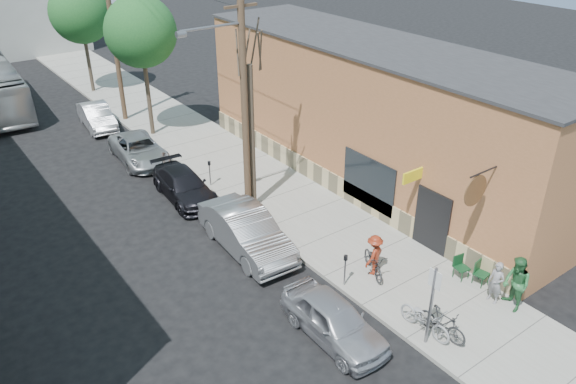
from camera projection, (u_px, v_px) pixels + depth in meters
ground at (280, 300)px, 19.35m from camera, size 120.00×120.00×0.00m
sidewalk at (223, 160)px, 29.34m from camera, size 4.50×58.00×0.15m
cafe_building at (373, 115)px, 26.04m from camera, size 6.60×20.20×6.61m
sign_post at (432, 299)px, 16.55m from camera, size 0.07×0.45×2.80m
parking_meter_near at (345, 265)px, 19.50m from camera, size 0.14×0.14×1.24m
parking_meter_far at (210, 169)px, 26.24m from camera, size 0.14×0.14×1.24m
utility_pole_near at (243, 94)px, 22.11m from camera, size 3.57×0.28×10.00m
utility_pole_far at (113, 33)px, 32.01m from camera, size 1.80×0.28×10.00m
tree_bare at (252, 140)px, 23.37m from camera, size 0.24×0.24×6.36m
tree_leafy_mid at (141, 32)px, 29.65m from camera, size 3.82×3.82×7.68m
tree_leafy_far at (80, 13)px, 36.84m from camera, size 4.03×4.03×7.31m
patio_chair_a at (462, 268)px, 20.03m from camera, size 0.58×0.58×0.88m
patio_chair_b at (481, 274)px, 19.72m from camera, size 0.58×0.58×0.88m
patron_grey at (496, 283)px, 18.73m from camera, size 0.39×0.57×1.54m
patron_green at (516, 284)px, 18.32m from camera, size 1.07×1.17×1.96m
cyclist at (374, 255)px, 20.14m from camera, size 1.14×0.85×1.57m
cyclist_bike at (374, 262)px, 20.29m from camera, size 1.32×1.89×0.94m
parked_bike_a at (442, 323)px, 17.35m from camera, size 0.64×1.74×1.02m
parked_bike_b at (425, 319)px, 17.54m from camera, size 0.75×1.94×1.00m
car_0 at (334, 320)px, 17.46m from camera, size 1.68×4.04×1.37m
car_1 at (246, 231)px, 21.71m from camera, size 2.03×5.16×1.67m
car_2 at (184, 185)px, 25.53m from camera, size 2.11×4.55×1.29m
car_3 at (139, 150)px, 29.09m from camera, size 2.50×4.78×1.29m
car_4 at (97, 116)px, 33.26m from camera, size 1.88×4.32×1.38m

